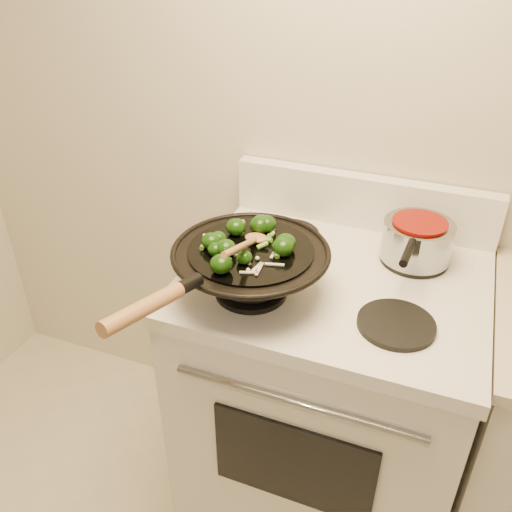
% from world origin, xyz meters
% --- Properties ---
extents(stove, '(0.78, 0.67, 1.08)m').
position_xyz_m(stove, '(-0.25, 1.17, 0.47)').
color(stove, white).
rests_on(stove, ground).
extents(wok, '(0.38, 0.63, 0.18)m').
position_xyz_m(wok, '(-0.43, 1.02, 1.00)').
color(wok, black).
rests_on(wok, stove).
extents(stirfry, '(0.24, 0.26, 0.04)m').
position_xyz_m(stirfry, '(-0.44, 1.03, 1.07)').
color(stirfry, black).
rests_on(stirfry, wok).
extents(wooden_spoon, '(0.06, 0.25, 0.10)m').
position_xyz_m(wooden_spoon, '(-0.42, 0.99, 1.08)').
color(wooden_spoon, '#99673C').
rests_on(wooden_spoon, wok).
extents(saucepan, '(0.19, 0.30, 0.11)m').
position_xyz_m(saucepan, '(-0.07, 1.32, 0.99)').
color(saucepan, gray).
rests_on(saucepan, stove).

